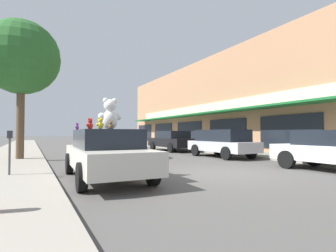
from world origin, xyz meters
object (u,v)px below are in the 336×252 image
object	(u,v)px
teddy_bear_brown	(111,125)
parked_car_far_center	(222,142)
teddy_bear_giant	(110,114)
street_tree	(21,58)
parking_meter	(10,147)
parked_car_far_left	(333,149)
parked_car_far_right	(172,140)
teddy_bear_black	(90,126)
teddy_bear_yellow	(100,124)
teddy_bear_purple	(77,126)
plush_art_car	(106,152)
teddy_bear_red	(90,124)

from	to	relation	value
teddy_bear_brown	parked_car_far_center	bearing A→B (deg)	-137.18
teddy_bear_giant	street_tree	world-z (taller)	street_tree
parked_car_far_center	parking_meter	world-z (taller)	parked_car_far_center
parked_car_far_left	parked_car_far_right	xyz separation A→B (m)	(0.00, 11.71, 0.03)
teddy_bear_black	teddy_bear_giant	bearing A→B (deg)	93.74
teddy_bear_yellow	parked_car_far_right	bearing A→B (deg)	-141.77
teddy_bear_purple	parked_car_far_right	bearing A→B (deg)	-178.83
teddy_bear_purple	street_tree	bearing A→B (deg)	-117.45
teddy_bear_giant	teddy_bear_brown	xyz separation A→B (m)	(-0.18, -0.72, -0.34)
teddy_bear_giant	teddy_bear_black	distance (m)	1.04
teddy_bear_brown	teddy_bear_purple	size ratio (longest dim) A/B	0.99
teddy_bear_brown	street_tree	distance (m)	8.37
teddy_bear_brown	parking_meter	bearing A→B (deg)	-26.93
plush_art_car	teddy_bear_yellow	size ratio (longest dim) A/B	15.73
plush_art_car	teddy_bear_yellow	xyz separation A→B (m)	(-0.33, -0.68, 0.80)
teddy_bear_red	parked_car_far_left	distance (m)	8.27
teddy_bear_purple	parked_car_far_left	world-z (taller)	teddy_bear_purple
teddy_bear_black	street_tree	xyz separation A→B (m)	(-2.11, 5.65, 3.35)
teddy_bear_red	parked_car_far_center	size ratio (longest dim) A/B	0.09
teddy_bear_giant	teddy_bear_brown	distance (m)	0.82
parked_car_far_left	teddy_bear_black	bearing A→B (deg)	157.63
teddy_bear_giant	parked_car_far_left	size ratio (longest dim) A/B	0.23
parked_car_far_center	street_tree	bearing A→B (deg)	163.99
teddy_bear_purple	street_tree	world-z (taller)	street_tree
teddy_bear_brown	parked_car_far_left	world-z (taller)	teddy_bear_brown
parked_car_far_right	parking_meter	distance (m)	12.87
teddy_bear_purple	street_tree	xyz separation A→B (m)	(-1.74, 5.47, 3.37)
teddy_bear_purple	teddy_bear_red	bearing A→B (deg)	82.36
teddy_bear_giant	parked_car_far_left	bearing A→B (deg)	167.29
teddy_bear_black	teddy_bear_yellow	bearing A→B (deg)	68.47
teddy_bear_yellow	teddy_bear_red	distance (m)	1.45
teddy_bear_giant	teddy_bear_brown	world-z (taller)	teddy_bear_giant
teddy_bear_yellow	parked_car_far_center	size ratio (longest dim) A/B	0.07
teddy_bear_giant	teddy_bear_black	world-z (taller)	teddy_bear_giant
parked_car_far_center	teddy_bear_yellow	bearing A→B (deg)	-149.56
teddy_bear_black	parking_meter	size ratio (longest dim) A/B	0.23
teddy_bear_red	parked_car_far_left	bearing A→B (deg)	125.54
parked_car_far_left	teddy_bear_brown	bearing A→B (deg)	168.58
plush_art_car	teddy_bear_yellow	distance (m)	1.10
teddy_bear_brown	street_tree	world-z (taller)	street_tree
teddy_bear_brown	parked_car_far_right	xyz separation A→B (m)	(7.43, 10.21, -0.74)
teddy_bear_yellow	teddy_bear_purple	distance (m)	1.88
teddy_bear_giant	teddy_bear_brown	bearing A→B (deg)	80.49
parked_car_far_left	teddy_bear_purple	bearing A→B (deg)	157.44
teddy_bear_purple	parked_car_far_center	distance (m)	8.47
teddy_bear_yellow	teddy_bear_purple	xyz separation A→B (m)	(-0.29, 1.86, -0.03)
teddy_bear_giant	teddy_bear_red	xyz separation A→B (m)	(-0.44, 0.69, -0.27)
teddy_bear_giant	teddy_bear_red	size ratio (longest dim) A/B	2.52
plush_art_car	teddy_bear_purple	bearing A→B (deg)	119.86
teddy_bear_yellow	teddy_bear_black	bearing A→B (deg)	-107.44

